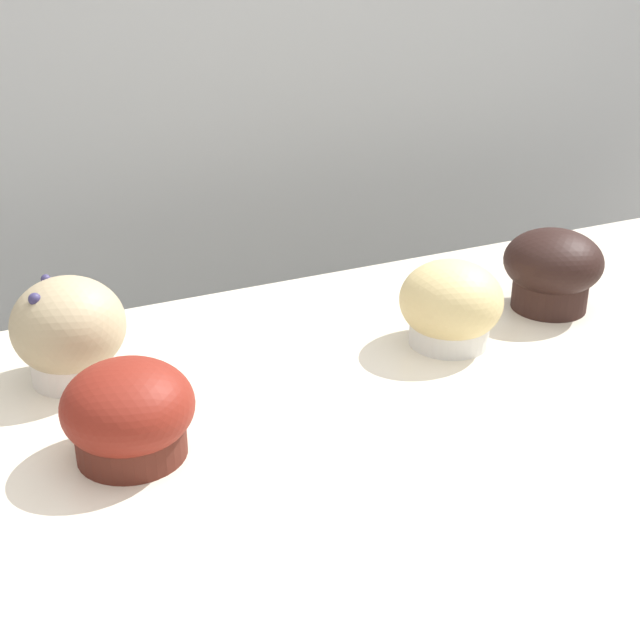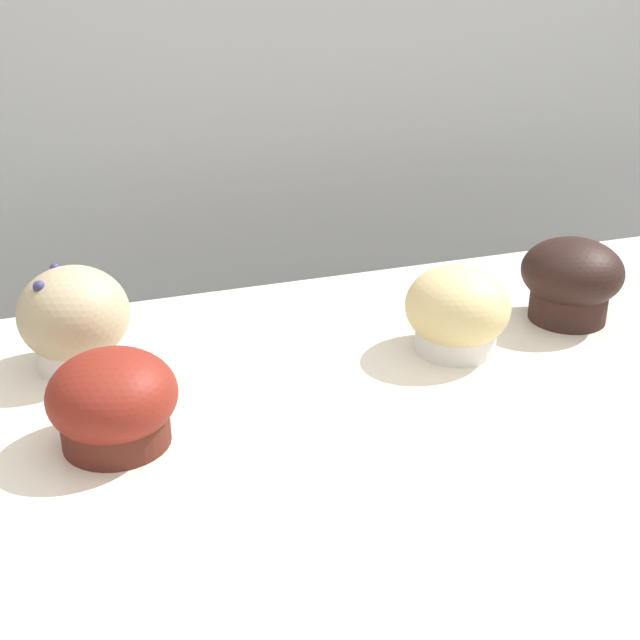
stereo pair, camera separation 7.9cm
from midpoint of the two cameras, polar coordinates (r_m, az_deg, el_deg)
name	(u,v)px [view 2 (the right image)]	position (r m, az deg, el deg)	size (l,w,h in m)	color
wall_back	(309,213)	(1.28, 1.07, 6.86)	(3.20, 0.10, 1.80)	#B2B7BC
muffin_front_center	(113,402)	(0.69, -9.93, -5.29)	(0.10, 0.10, 0.08)	#532219
muffin_back_left	(75,320)	(0.81, -12.78, -0.09)	(0.10, 0.10, 0.09)	silver
muffin_back_right	(457,312)	(0.84, 11.47, 0.44)	(0.10, 0.10, 0.08)	white
muffin_front_left	(571,279)	(0.93, 18.17, 2.46)	(0.10, 0.10, 0.08)	#301C19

